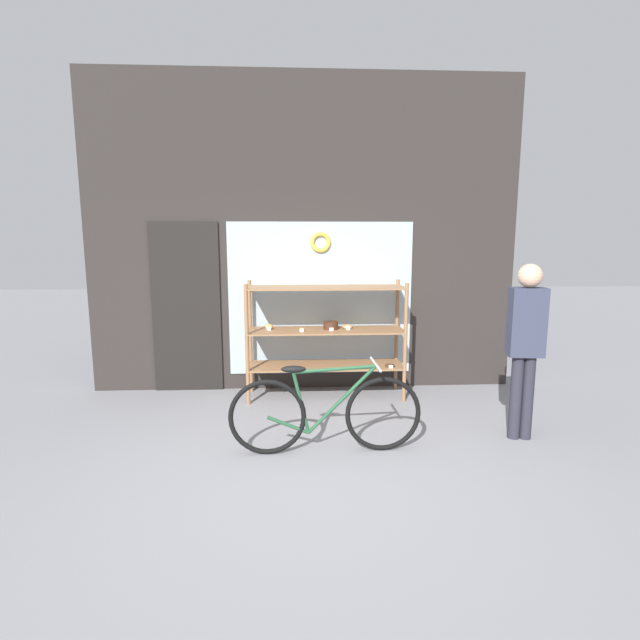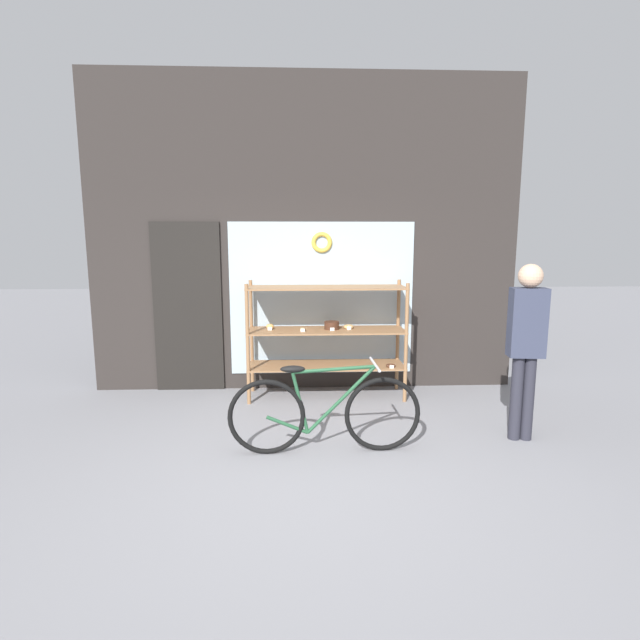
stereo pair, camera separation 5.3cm
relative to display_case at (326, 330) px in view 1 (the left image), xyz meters
name	(u,v)px [view 1 (the left image)]	position (x,y,z in m)	size (l,w,h in m)	color
ground_plane	(313,479)	(-0.24, -2.10, -0.82)	(30.00, 30.00, 0.00)	gray
storefront_facade	(301,241)	(-0.28, 0.40, 1.05)	(5.30, 0.13, 3.86)	#2D2826
display_case	(326,330)	(0.00, 0.00, 0.00)	(1.87, 0.53, 1.40)	#8E6642
bicycle	(325,413)	(-0.11, -1.60, -0.45)	(1.73, 0.46, 0.82)	black
pedestrian	(526,337)	(1.78, -1.38, 0.17)	(0.34, 0.22, 1.68)	#282833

